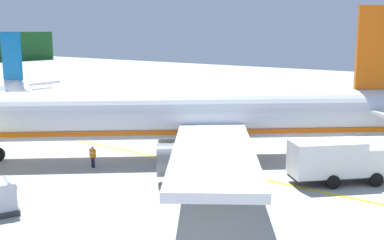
# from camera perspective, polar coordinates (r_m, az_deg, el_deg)

# --- Properties ---
(airliner_foreground) EXTENTS (30.68, 33.54, 11.90)m
(airliner_foreground) POSITION_cam_1_polar(r_m,az_deg,el_deg) (36.90, -1.26, 0.47)
(airliner_foreground) COLOR silver
(airliner_foreground) RESTS_ON ground
(service_truck_fuel) EXTENTS (6.26, 6.09, 2.87)m
(service_truck_fuel) POSITION_cam_1_polar(r_m,az_deg,el_deg) (32.67, 17.18, -4.60)
(service_truck_fuel) COLOR white
(service_truck_fuel) RESTS_ON ground
(cargo_container_near) EXTENTS (2.29, 2.29, 1.94)m
(cargo_container_near) POSITION_cam_1_polar(r_m,az_deg,el_deg) (28.33, -22.10, -8.69)
(cargo_container_near) COLOR #333338
(cargo_container_near) RESTS_ON ground
(crew_marshaller) EXTENTS (0.27, 0.63, 1.62)m
(crew_marshaller) POSITION_cam_1_polar(r_m,az_deg,el_deg) (35.58, -11.88, -4.17)
(crew_marshaller) COLOR #191E33
(crew_marshaller) RESTS_ON ground
(apron_guide_line) EXTENTS (0.30, 60.00, 0.01)m
(apron_guide_line) POSITION_cam_1_polar(r_m,az_deg,el_deg) (34.30, 3.76, -6.16)
(apron_guide_line) COLOR yellow
(apron_guide_line) RESTS_ON ground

